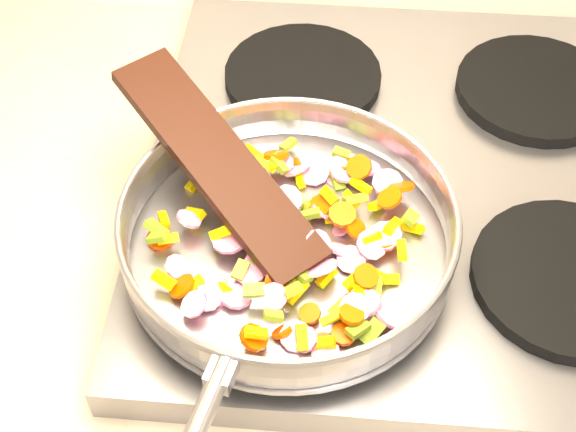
{
  "coord_description": "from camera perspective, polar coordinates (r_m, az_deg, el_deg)",
  "views": [
    {
      "loc": [
        -0.79,
        1.05,
        1.58
      ],
      "look_at": [
        -0.83,
        1.53,
        1.01
      ],
      "focal_mm": 50.0,
      "sensor_mm": 36.0,
      "label": 1
    }
  ],
  "objects": [
    {
      "name": "grate_fl",
      "position": [
        0.79,
        -0.43,
        -3.05
      ],
      "size": [
        0.19,
        0.19,
        0.02
      ],
      "primitive_type": "cylinder",
      "color": "black",
      "rests_on": "cooktop"
    },
    {
      "name": "cooktop",
      "position": [
        0.91,
        9.22,
        2.32
      ],
      "size": [
        0.6,
        0.6,
        0.04
      ],
      "primitive_type": "cube",
      "color": "#939399",
      "rests_on": "counter_top"
    },
    {
      "name": "saute_pan",
      "position": [
        0.77,
        -0.05,
        -1.03
      ],
      "size": [
        0.36,
        0.53,
        0.06
      ],
      "rotation": [
        0.0,
        0.0,
        -0.24
      ],
      "color": "#9E9EA5",
      "rests_on": "grate_fl"
    },
    {
      "name": "grate_bl",
      "position": [
        0.99,
        1.06,
        9.93
      ],
      "size": [
        0.19,
        0.19,
        0.02
      ],
      "primitive_type": "cylinder",
      "color": "black",
      "rests_on": "cooktop"
    },
    {
      "name": "wooden_spatula",
      "position": [
        0.79,
        -5.03,
        3.84
      ],
      "size": [
        0.24,
        0.24,
        0.09
      ],
      "primitive_type": "cube",
      "rotation": [
        0.0,
        -0.26,
        2.33
      ],
      "color": "black",
      "rests_on": "saute_pan"
    },
    {
      "name": "grate_fr",
      "position": [
        0.83,
        19.35,
        -4.19
      ],
      "size": [
        0.19,
        0.19,
        0.02
      ],
      "primitive_type": "cylinder",
      "color": "black",
      "rests_on": "cooktop"
    },
    {
      "name": "grate_br",
      "position": [
        1.01,
        17.22,
        8.63
      ],
      "size": [
        0.19,
        0.19,
        0.02
      ],
      "primitive_type": "cylinder",
      "color": "black",
      "rests_on": "cooktop"
    },
    {
      "name": "vegetable_heap",
      "position": [
        0.78,
        0.87,
        -1.5
      ],
      "size": [
        0.28,
        0.28,
        0.04
      ],
      "color": "#DB4200",
      "rests_on": "saute_pan"
    }
  ]
}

